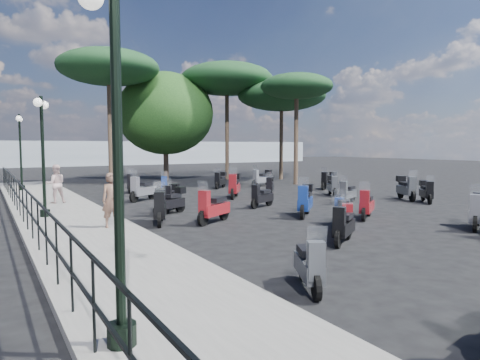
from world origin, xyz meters
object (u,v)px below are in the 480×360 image
scooter_23 (262,178)px  pine_0 (227,79)px  scooter_13 (345,219)px  scooter_20 (367,206)px  scooter_11 (164,186)px  pine_1 (282,96)px  scooter_21 (348,193)px  scooter_1 (310,266)px  scooter_30 (477,212)px  lamp_post_1 (43,148)px  lamp_post_2 (20,147)px  pedestrian_far (56,184)px  scooter_3 (170,201)px  scooter_7 (343,227)px  lamp_post_0 (117,133)px  scooter_28 (332,186)px  scooter_22 (270,187)px  scooter_15 (262,197)px  scooter_16 (235,186)px  scooter_26 (426,192)px  scooter_14 (340,212)px  scooter_27 (406,188)px  scooter_10 (171,198)px  woman (112,200)px  broadleaf_tree (165,114)px  scooter_4 (143,190)px  pine_2 (109,68)px  scooter_2 (160,208)px  scooter_5 (133,184)px  scooter_8 (305,201)px  scooter_29 (329,181)px  pine_3 (297,87)px  scooter_9 (213,208)px  scooter_17 (220,180)px

scooter_23 → pine_0: pine_0 is taller
scooter_13 → scooter_20: 2.95m
scooter_11 → pine_1: pine_1 is taller
scooter_21 → scooter_1: bearing=108.0°
scooter_30 → lamp_post_1: bearing=26.2°
lamp_post_2 → scooter_21: bearing=-39.1°
scooter_13 → scooter_30: (4.00, -1.34, 0.07)m
pedestrian_far → scooter_3: pedestrian_far is taller
scooter_7 → lamp_post_0: bearing=81.7°
lamp_post_1 → scooter_28: 13.17m
scooter_7 → scooter_22: size_ratio=1.09×
scooter_15 → scooter_16: (0.65, 3.24, 0.14)m
scooter_26 → scooter_3: bearing=25.8°
lamp_post_1 → scooter_14: (7.59, -5.62, -1.92)m
lamp_post_2 → scooter_27: 19.23m
scooter_10 → scooter_14: scooter_10 is taller
woman → scooter_26: woman is taller
scooter_26 → broadleaf_tree: (-5.11, 17.31, 4.25)m
scooter_4 → pine_2: size_ratio=0.19×
broadleaf_tree → pine_1: (7.44, -3.70, 1.33)m
lamp_post_2 → woman: lamp_post_2 is taller
scooter_7 → scooter_28: bearing=-74.5°
scooter_2 → broadleaf_tree: (6.52, 16.20, 4.20)m
lamp_post_1 → scooter_28: bearing=20.6°
scooter_10 → scooter_30: (6.47, -7.82, 0.02)m
broadleaf_tree → pine_0: pine_0 is taller
scooter_2 → scooter_3: 1.92m
scooter_13 → scooter_27: bearing=-113.4°
scooter_5 → scooter_8: size_ratio=1.00×
scooter_27 → pine_1: (2.31, 12.58, 5.52)m
scooter_29 → pine_0: 11.45m
scooter_28 → pine_3: pine_3 is taller
scooter_9 → pine_1: (12.47, 13.24, 5.56)m
lamp_post_2 → woman: size_ratio=2.54×
lamp_post_0 → lamp_post_1: 10.29m
scooter_13 → scooter_17: bearing=-64.9°
lamp_post_0 → scooter_8: (8.24, 6.63, -2.06)m
scooter_14 → scooter_7: bearing=94.7°
scooter_3 → scooter_5: bearing=-32.2°
scooter_1 → pine_1: bearing=-97.7°
scooter_5 → scooter_22: (5.20, -5.04, 0.01)m
lamp_post_1 → scooter_28: size_ratio=2.75×
scooter_30 → lamp_post_2: bearing=4.0°
scooter_22 → scooter_27: size_ratio=0.80×
woman → pine_3: pine_3 is taller
scooter_10 → scooter_3: bearing=101.3°
scooter_14 → scooter_8: bearing=-50.9°
scooter_3 → scooter_28: (9.02, 1.29, 0.01)m
scooter_7 → scooter_30: size_ratio=0.87×
lamp_post_0 → pine_1: size_ratio=0.60×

